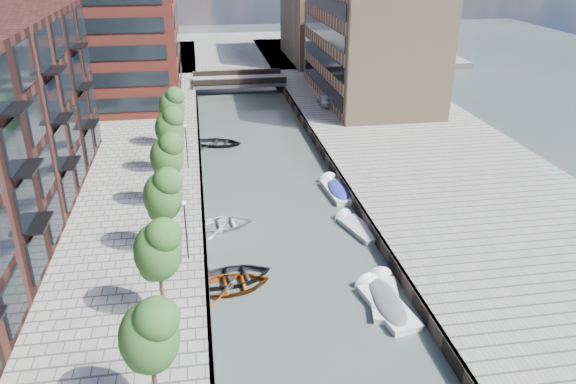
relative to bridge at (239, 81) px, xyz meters
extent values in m
plane|color=#38473F|center=(0.00, -32.00, -1.39)|extent=(300.00, 300.00, 0.00)
cube|color=gray|center=(16.00, -32.00, -0.89)|extent=(20.00, 140.00, 1.00)
cube|color=#332823|center=(-6.10, -32.00, -0.89)|extent=(0.25, 140.00, 1.00)
cube|color=#332823|center=(6.10, -32.00, -0.89)|extent=(0.25, 140.00, 1.00)
cube|color=gray|center=(0.00, 28.00, -0.89)|extent=(80.00, 40.00, 1.00)
cube|color=#9F8261|center=(16.00, -10.00, 6.61)|extent=(12.00, 25.00, 14.00)
cube|color=#9F8261|center=(16.00, 16.00, 7.61)|extent=(12.00, 20.00, 16.00)
cube|color=gray|center=(0.00, 0.00, -0.09)|extent=(13.00, 6.00, 0.60)
cube|color=#332823|center=(0.00, -2.80, 0.51)|extent=(13.00, 0.40, 0.80)
cube|color=#332823|center=(0.00, 2.80, 0.51)|extent=(13.00, 0.40, 0.80)
cylinder|color=#382619|center=(-8.50, -61.00, 1.21)|extent=(0.20, 0.20, 3.20)
ellipsoid|color=#234F1D|center=(-8.50, -61.00, 3.93)|extent=(2.50, 2.50, 3.25)
cylinder|color=#382619|center=(-8.50, -54.00, 1.21)|extent=(0.20, 0.20, 3.20)
ellipsoid|color=#234F1D|center=(-8.50, -54.00, 3.93)|extent=(2.50, 2.50, 3.25)
cylinder|color=#382619|center=(-8.50, -47.00, 1.21)|extent=(0.20, 0.20, 3.20)
ellipsoid|color=#234F1D|center=(-8.50, -47.00, 3.93)|extent=(2.50, 2.50, 3.25)
cylinder|color=#382619|center=(-8.50, -40.00, 1.21)|extent=(0.20, 0.20, 3.20)
ellipsoid|color=#234F1D|center=(-8.50, -40.00, 3.93)|extent=(2.50, 2.50, 3.25)
cylinder|color=#382619|center=(-8.50, -33.00, 1.21)|extent=(0.20, 0.20, 3.20)
ellipsoid|color=#234F1D|center=(-8.50, -33.00, 3.93)|extent=(2.50, 2.50, 3.25)
cylinder|color=#382619|center=(-8.50, -26.00, 1.21)|extent=(0.20, 0.20, 3.20)
ellipsoid|color=#234F1D|center=(-8.50, -26.00, 3.93)|extent=(2.50, 2.50, 3.25)
cylinder|color=black|center=(-7.20, -48.00, 1.61)|extent=(0.10, 0.10, 4.00)
sphere|color=#FFF2CC|center=(-7.20, -48.00, 3.61)|extent=(0.24, 0.24, 0.24)
cylinder|color=black|center=(-7.20, -32.00, 1.61)|extent=(0.10, 0.10, 4.00)
sphere|color=#FFF2CC|center=(-7.20, -32.00, 3.61)|extent=(0.24, 0.24, 0.24)
imported|color=black|center=(-4.40, -49.55, -1.39)|extent=(5.65, 4.50, 1.05)
imported|color=#79360D|center=(-4.65, -50.49, -1.39)|extent=(5.37, 4.09, 1.04)
imported|color=silver|center=(-4.63, -42.17, -1.39)|extent=(5.15, 4.05, 0.97)
imported|color=black|center=(-4.15, -23.48, -1.39)|extent=(5.76, 4.77, 1.03)
cube|color=white|center=(4.34, -54.24, -1.34)|extent=(2.53, 4.90, 0.66)
cube|color=white|center=(4.34, -54.24, -0.98)|extent=(2.63, 5.02, 0.10)
cone|color=white|center=(3.93, -51.94, -1.29)|extent=(1.86, 1.21, 1.73)
ellipsoid|color=#505457|center=(4.34, -54.24, -0.93)|extent=(2.36, 4.48, 0.57)
cube|color=silver|center=(5.40, -44.48, -1.35)|extent=(2.60, 4.34, 0.58)
cube|color=silver|center=(5.40, -44.48, -1.04)|extent=(2.70, 4.45, 0.09)
cone|color=silver|center=(4.82, -42.52, -1.30)|extent=(1.67, 1.19, 1.51)
cube|color=white|center=(5.40, -37.74, -1.34)|extent=(2.12, 4.84, 0.67)
cube|color=white|center=(5.40, -37.74, -0.98)|extent=(2.21, 4.95, 0.10)
cone|color=white|center=(5.21, -35.39, -1.29)|extent=(1.81, 1.06, 1.74)
ellipsoid|color=navy|center=(5.40, -37.74, -0.93)|extent=(1.99, 4.43, 0.57)
cube|color=white|center=(4.37, -53.40, -1.34)|extent=(2.53, 4.66, 0.62)
cube|color=white|center=(4.37, -53.40, -1.01)|extent=(2.63, 4.77, 0.10)
cone|color=white|center=(4.84, -51.24, -1.29)|extent=(1.78, 1.19, 1.63)
ellipsoid|color=#585960|center=(4.37, -53.40, -0.96)|extent=(2.36, 4.26, 0.54)
imported|color=silver|center=(9.73, -13.38, 0.31)|extent=(1.76, 4.17, 1.41)
camera|label=1|loc=(-5.85, -80.12, 18.60)|focal=35.00mm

